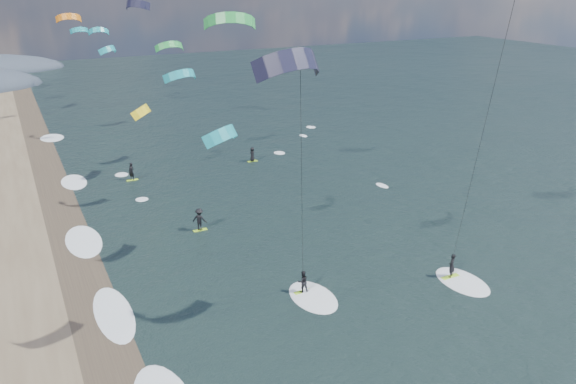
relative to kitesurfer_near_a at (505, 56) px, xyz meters
name	(u,v)px	position (x,y,z in m)	size (l,w,h in m)	color
wet_sand_strip	(113,368)	(-18.58, 5.56, -15.13)	(3.00, 240.00, 0.00)	#382D23
kitesurfer_near_a	(505,56)	(0.00, 0.00, 0.00)	(7.73, 8.53, 19.80)	#AAE728
kitesurfer_near_b	(304,161)	(-8.72, 3.52, -4.91)	(6.80, 8.34, 16.28)	#AAE728
far_kitesurfers	(200,191)	(-7.20, 25.49, -14.24)	(13.98, 15.37, 1.85)	#AAE728
bg_kite_field	(138,43)	(-6.69, 47.60, -3.72)	(14.00, 75.29, 10.13)	teal
shoreline_surf	(118,315)	(-17.38, 10.31, -15.13)	(2.40, 79.40, 0.11)	white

